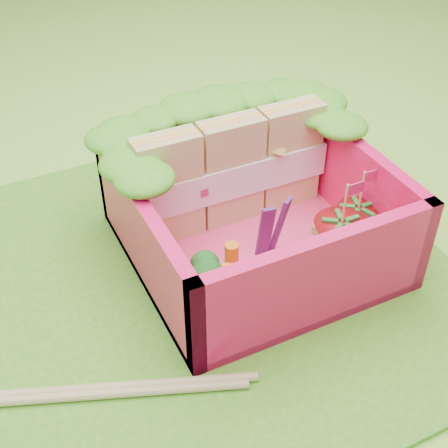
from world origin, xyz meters
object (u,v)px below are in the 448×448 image
sandwich_stack (232,172)px  strawberry_left (339,244)px  bento_box (254,211)px  strawberry_right (356,225)px  broccoli (206,283)px

sandwich_stack → strawberry_left: size_ratio=2.16×
strawberry_left → sandwich_stack: bearing=116.0°
bento_box → strawberry_right: bento_box is taller
sandwich_stack → strawberry_left: sandwich_stack is taller
bento_box → strawberry_left: strawberry_left is taller
bento_box → sandwich_stack: size_ratio=1.15×
sandwich_stack → strawberry_right: sandwich_stack is taller
sandwich_stack → strawberry_left: (0.31, -0.63, -0.16)m
sandwich_stack → strawberry_right: 0.74m
sandwich_stack → strawberry_left: bearing=-64.0°
bento_box → broccoli: bearing=-141.7°
sandwich_stack → broccoli: 0.78m
strawberry_right → broccoli: bearing=-173.3°
broccoli → strawberry_right: bearing=6.7°
bento_box → broccoli: (-0.44, -0.35, -0.03)m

